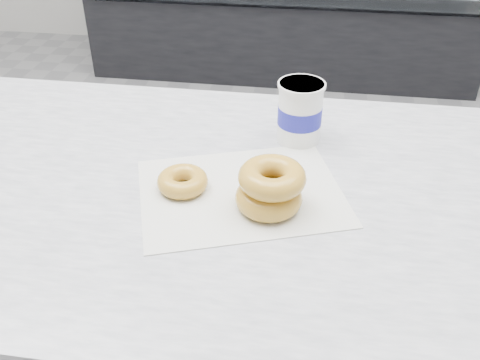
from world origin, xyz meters
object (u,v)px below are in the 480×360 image
object	(u,v)px
donut_single	(183,181)
coffee_cup	(300,112)
donut_stack	(270,188)
counter	(189,348)

from	to	relation	value
donut_single	coffee_cup	size ratio (longest dim) A/B	0.72
donut_single	donut_stack	xyz separation A→B (m)	(0.15, -0.03, 0.02)
coffee_cup	donut_stack	bearing A→B (deg)	-116.13
donut_stack	coffee_cup	bearing A→B (deg)	81.73
donut_single	coffee_cup	distance (m)	0.28
counter	donut_stack	world-z (taller)	donut_stack
counter	donut_stack	size ratio (longest dim) A/B	20.70
counter	coffee_cup	xyz separation A→B (m)	(0.20, 0.18, 0.51)
donut_stack	coffee_cup	xyz separation A→B (m)	(0.03, 0.23, 0.02)
coffee_cup	donut_single	bearing A→B (deg)	-150.80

